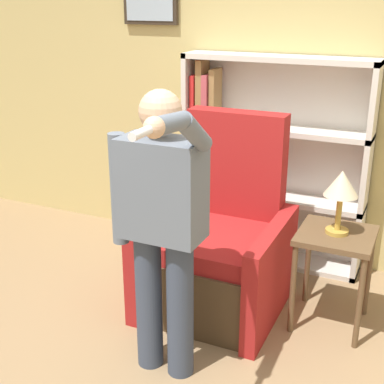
{
  "coord_description": "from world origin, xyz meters",
  "views": [
    {
      "loc": [
        1.0,
        -2.02,
        2.04
      ],
      "look_at": [
        -0.21,
        0.62,
        0.97
      ],
      "focal_mm": 50.0,
      "sensor_mm": 36.0,
      "label": 1
    }
  ],
  "objects_px": {
    "table_lamp": "(341,188)",
    "person_standing": "(161,221)",
    "armchair": "(219,251)",
    "side_table": "(335,249)",
    "bookcase": "(257,162)"
  },
  "relations": [
    {
      "from": "bookcase",
      "to": "armchair",
      "type": "distance_m",
      "value": 0.91
    },
    {
      "from": "bookcase",
      "to": "person_standing",
      "type": "xyz_separation_m",
      "value": [
        0.0,
        -1.62,
        0.12
      ]
    },
    {
      "from": "bookcase",
      "to": "side_table",
      "type": "xyz_separation_m",
      "value": [
        0.78,
        -0.75,
        -0.27
      ]
    },
    {
      "from": "table_lamp",
      "to": "person_standing",
      "type": "bearing_deg",
      "value": -131.74
    },
    {
      "from": "armchair",
      "to": "table_lamp",
      "type": "height_order",
      "value": "armchair"
    },
    {
      "from": "bookcase",
      "to": "person_standing",
      "type": "distance_m",
      "value": 1.62
    },
    {
      "from": "person_standing",
      "to": "side_table",
      "type": "relative_size",
      "value": 2.49
    },
    {
      "from": "armchair",
      "to": "person_standing",
      "type": "relative_size",
      "value": 0.81
    },
    {
      "from": "person_standing",
      "to": "side_table",
      "type": "height_order",
      "value": "person_standing"
    },
    {
      "from": "armchair",
      "to": "person_standing",
      "type": "xyz_separation_m",
      "value": [
        -0.01,
        -0.8,
        0.53
      ]
    },
    {
      "from": "armchair",
      "to": "person_standing",
      "type": "bearing_deg",
      "value": -91.04
    },
    {
      "from": "armchair",
      "to": "bookcase",
      "type": "bearing_deg",
      "value": 91.12
    },
    {
      "from": "bookcase",
      "to": "table_lamp",
      "type": "relative_size",
      "value": 4.0
    },
    {
      "from": "bookcase",
      "to": "side_table",
      "type": "bearing_deg",
      "value": -44.04
    },
    {
      "from": "person_standing",
      "to": "table_lamp",
      "type": "relative_size",
      "value": 3.96
    }
  ]
}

